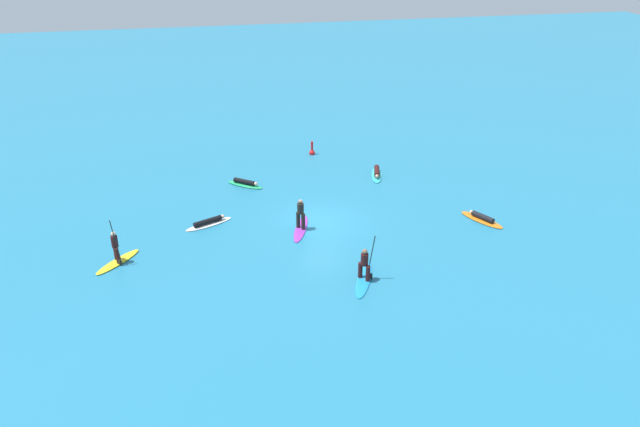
{
  "coord_description": "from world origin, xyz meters",
  "views": [
    {
      "loc": [
        -6.0,
        -30.09,
        15.86
      ],
      "look_at": [
        0.0,
        0.0,
        0.5
      ],
      "focal_mm": 35.67,
      "sensor_mm": 36.0,
      "label": 1
    }
  ],
  "objects_px": {
    "surfer_on_blue_board": "(364,271)",
    "surfer_on_teal_board": "(377,173)",
    "surfer_on_yellow_board": "(117,255)",
    "surfer_on_white_board": "(209,222)",
    "surfer_on_green_board": "(245,183)",
    "marker_buoy": "(312,152)",
    "surfer_on_orange_board": "(482,218)",
    "surfer_on_purple_board": "(301,221)"
  },
  "relations": [
    {
      "from": "surfer_on_green_board",
      "to": "marker_buoy",
      "type": "xyz_separation_m",
      "value": [
        4.98,
        4.39,
        0.04
      ]
    },
    {
      "from": "surfer_on_yellow_board",
      "to": "surfer_on_green_board",
      "type": "relative_size",
      "value": 1.08
    },
    {
      "from": "surfer_on_purple_board",
      "to": "marker_buoy",
      "type": "bearing_deg",
      "value": 4.75
    },
    {
      "from": "surfer_on_white_board",
      "to": "marker_buoy",
      "type": "relative_size",
      "value": 2.64
    },
    {
      "from": "surfer_on_blue_board",
      "to": "surfer_on_orange_board",
      "type": "distance_m",
      "value": 9.08
    },
    {
      "from": "surfer_on_teal_board",
      "to": "marker_buoy",
      "type": "distance_m",
      "value": 5.56
    },
    {
      "from": "surfer_on_white_board",
      "to": "surfer_on_orange_board",
      "type": "xyz_separation_m",
      "value": [
        14.64,
        -2.43,
        -0.01
      ]
    },
    {
      "from": "surfer_on_purple_board",
      "to": "surfer_on_orange_board",
      "type": "height_order",
      "value": "surfer_on_purple_board"
    },
    {
      "from": "surfer_on_purple_board",
      "to": "surfer_on_blue_board",
      "type": "bearing_deg",
      "value": -141.3
    },
    {
      "from": "surfer_on_yellow_board",
      "to": "surfer_on_orange_board",
      "type": "height_order",
      "value": "surfer_on_yellow_board"
    },
    {
      "from": "surfer_on_teal_board",
      "to": "surfer_on_white_board",
      "type": "relative_size",
      "value": 0.99
    },
    {
      "from": "surfer_on_yellow_board",
      "to": "surfer_on_white_board",
      "type": "xyz_separation_m",
      "value": [
        4.48,
        3.16,
        -0.3
      ]
    },
    {
      "from": "marker_buoy",
      "to": "surfer_on_teal_board",
      "type": "bearing_deg",
      "value": -53.03
    },
    {
      "from": "surfer_on_yellow_board",
      "to": "surfer_on_orange_board",
      "type": "relative_size",
      "value": 0.92
    },
    {
      "from": "surfer_on_yellow_board",
      "to": "marker_buoy",
      "type": "bearing_deg",
      "value": 176.72
    },
    {
      "from": "surfer_on_white_board",
      "to": "marker_buoy",
      "type": "distance_m",
      "value": 11.78
    },
    {
      "from": "surfer_on_green_board",
      "to": "surfer_on_white_board",
      "type": "height_order",
      "value": "surfer_on_green_board"
    },
    {
      "from": "surfer_on_purple_board",
      "to": "surfer_on_orange_board",
      "type": "distance_m",
      "value": 9.92
    },
    {
      "from": "surfer_on_blue_board",
      "to": "surfer_on_teal_board",
      "type": "bearing_deg",
      "value": 4.11
    },
    {
      "from": "surfer_on_green_board",
      "to": "surfer_on_white_board",
      "type": "bearing_deg",
      "value": -79.05
    },
    {
      "from": "surfer_on_blue_board",
      "to": "marker_buoy",
      "type": "distance_m",
      "value": 16.17
    },
    {
      "from": "surfer_on_teal_board",
      "to": "surfer_on_orange_board",
      "type": "relative_size",
      "value": 0.99
    },
    {
      "from": "surfer_on_yellow_board",
      "to": "surfer_on_white_board",
      "type": "relative_size",
      "value": 0.91
    },
    {
      "from": "surfer_on_purple_board",
      "to": "surfer_on_green_board",
      "type": "xyz_separation_m",
      "value": [
        -2.37,
        6.28,
        -0.36
      ]
    },
    {
      "from": "surfer_on_blue_board",
      "to": "surfer_on_purple_board",
      "type": "bearing_deg",
      "value": 42.87
    },
    {
      "from": "surfer_on_white_board",
      "to": "surfer_on_orange_board",
      "type": "bearing_deg",
      "value": -34.44
    },
    {
      "from": "surfer_on_teal_board",
      "to": "surfer_on_green_board",
      "type": "bearing_deg",
      "value": -75.03
    },
    {
      "from": "surfer_on_blue_board",
      "to": "surfer_on_orange_board",
      "type": "relative_size",
      "value": 1.19
    },
    {
      "from": "surfer_on_green_board",
      "to": "marker_buoy",
      "type": "height_order",
      "value": "marker_buoy"
    },
    {
      "from": "surfer_on_purple_board",
      "to": "surfer_on_green_board",
      "type": "height_order",
      "value": "surfer_on_purple_board"
    },
    {
      "from": "surfer_on_white_board",
      "to": "marker_buoy",
      "type": "xyz_separation_m",
      "value": [
        7.39,
        9.18,
        0.05
      ]
    },
    {
      "from": "surfer_on_purple_board",
      "to": "surfer_on_white_board",
      "type": "distance_m",
      "value": 5.02
    },
    {
      "from": "surfer_on_yellow_board",
      "to": "surfer_on_green_board",
      "type": "xyz_separation_m",
      "value": [
        6.88,
        7.94,
        -0.29
      ]
    },
    {
      "from": "surfer_on_purple_board",
      "to": "surfer_on_orange_board",
      "type": "relative_size",
      "value": 1.15
    },
    {
      "from": "surfer_on_green_board",
      "to": "surfer_on_white_board",
      "type": "xyz_separation_m",
      "value": [
        -2.4,
        -4.78,
        -0.01
      ]
    },
    {
      "from": "surfer_on_yellow_board",
      "to": "marker_buoy",
      "type": "distance_m",
      "value": 17.12
    },
    {
      "from": "surfer_on_orange_board",
      "to": "surfer_on_blue_board",
      "type": "bearing_deg",
      "value": 90.96
    },
    {
      "from": "surfer_on_yellow_board",
      "to": "surfer_on_green_board",
      "type": "height_order",
      "value": "surfer_on_yellow_board"
    },
    {
      "from": "surfer_on_purple_board",
      "to": "surfer_on_teal_board",
      "type": "distance_m",
      "value": 8.62
    },
    {
      "from": "surfer_on_teal_board",
      "to": "surfer_on_yellow_board",
      "type": "bearing_deg",
      "value": -47.28
    },
    {
      "from": "surfer_on_green_board",
      "to": "surfer_on_teal_board",
      "type": "bearing_deg",
      "value": 37.31
    },
    {
      "from": "surfer_on_teal_board",
      "to": "surfer_on_blue_board",
      "type": "distance_m",
      "value": 12.37
    }
  ]
}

